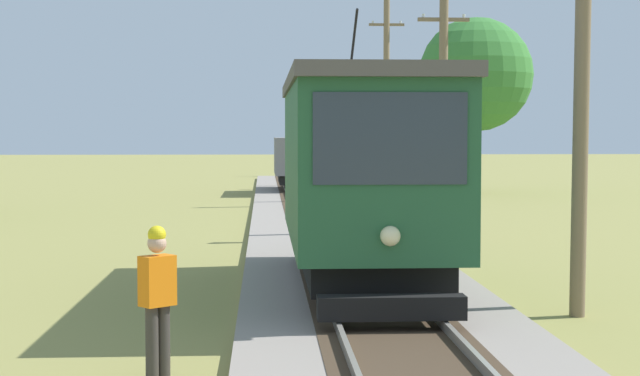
{
  "coord_description": "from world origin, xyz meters",
  "views": [
    {
      "loc": [
        -1.71,
        -1.88,
        2.84
      ],
      "look_at": [
        -0.55,
        18.52,
        1.71
      ],
      "focal_mm": 55.72,
      "sensor_mm": 36.0,
      "label": 1
    }
  ],
  "objects_px": {
    "utility_pole_distant": "(358,123)",
    "track_worker": "(157,295)",
    "utility_pole_horizon": "(337,120)",
    "utility_pole_mid": "(443,111)",
    "freight_car": "(300,160)",
    "utility_pole_far": "(386,100)",
    "utility_pole_near_tram": "(582,49)",
    "gravel_pile": "(414,186)",
    "tree_left_near": "(476,75)",
    "red_tram": "(361,170)"
  },
  "relations": [
    {
      "from": "utility_pole_distant",
      "to": "track_worker",
      "type": "xyz_separation_m",
      "value": [
        -6.07,
        -39.38,
        -2.37
      ]
    },
    {
      "from": "utility_pole_distant",
      "to": "utility_pole_horizon",
      "type": "relative_size",
      "value": 0.9
    },
    {
      "from": "utility_pole_mid",
      "to": "track_worker",
      "type": "distance_m",
      "value": 16.64
    },
    {
      "from": "freight_car",
      "to": "utility_pole_far",
      "type": "bearing_deg",
      "value": -67.21
    },
    {
      "from": "freight_car",
      "to": "utility_pole_horizon",
      "type": "xyz_separation_m",
      "value": [
        3.14,
        19.3,
        2.15
      ]
    },
    {
      "from": "utility_pole_mid",
      "to": "utility_pole_distant",
      "type": "xyz_separation_m",
      "value": [
        0.0,
        24.09,
        -0.09
      ]
    },
    {
      "from": "utility_pole_near_tram",
      "to": "utility_pole_far",
      "type": "xyz_separation_m",
      "value": [
        0.0,
        24.22,
        0.03
      ]
    },
    {
      "from": "utility_pole_mid",
      "to": "gravel_pile",
      "type": "bearing_deg",
      "value": 83.83
    },
    {
      "from": "utility_pole_distant",
      "to": "track_worker",
      "type": "distance_m",
      "value": 39.92
    },
    {
      "from": "tree_left_near",
      "to": "utility_pole_horizon",
      "type": "bearing_deg",
      "value": 104.54
    },
    {
      "from": "red_tram",
      "to": "utility_pole_near_tram",
      "type": "height_order",
      "value": "utility_pole_near_tram"
    },
    {
      "from": "utility_pole_horizon",
      "to": "track_worker",
      "type": "relative_size",
      "value": 4.05
    },
    {
      "from": "utility_pole_mid",
      "to": "tree_left_near",
      "type": "distance_m",
      "value": 20.35
    },
    {
      "from": "utility_pole_mid",
      "to": "utility_pole_horizon",
      "type": "bearing_deg",
      "value": 90.0
    },
    {
      "from": "utility_pole_far",
      "to": "utility_pole_distant",
      "type": "distance_m",
      "value": 11.65
    },
    {
      "from": "red_tram",
      "to": "tree_left_near",
      "type": "relative_size",
      "value": 1.03
    },
    {
      "from": "gravel_pile",
      "to": "tree_left_near",
      "type": "relative_size",
      "value": 0.31
    },
    {
      "from": "utility_pole_near_tram",
      "to": "gravel_pile",
      "type": "bearing_deg",
      "value": 86.33
    },
    {
      "from": "utility_pole_near_tram",
      "to": "utility_pole_mid",
      "type": "height_order",
      "value": "utility_pole_near_tram"
    },
    {
      "from": "red_tram",
      "to": "track_worker",
      "type": "bearing_deg",
      "value": -116.3
    },
    {
      "from": "freight_car",
      "to": "track_worker",
      "type": "height_order",
      "value": "freight_car"
    },
    {
      "from": "red_tram",
      "to": "utility_pole_near_tram",
      "type": "relative_size",
      "value": 1.06
    },
    {
      "from": "tree_left_near",
      "to": "utility_pole_distant",
      "type": "bearing_deg",
      "value": 138.52
    },
    {
      "from": "utility_pole_far",
      "to": "track_worker",
      "type": "relative_size",
      "value": 4.53
    },
    {
      "from": "utility_pole_mid",
      "to": "utility_pole_far",
      "type": "xyz_separation_m",
      "value": [
        0.0,
        12.46,
        0.69
      ]
    },
    {
      "from": "freight_car",
      "to": "utility_pole_horizon",
      "type": "distance_m",
      "value": 19.67
    },
    {
      "from": "red_tram",
      "to": "utility_pole_distant",
      "type": "height_order",
      "value": "utility_pole_distant"
    },
    {
      "from": "utility_pole_far",
      "to": "red_tram",
      "type": "bearing_deg",
      "value": -98.18
    },
    {
      "from": "utility_pole_distant",
      "to": "freight_car",
      "type": "bearing_deg",
      "value": -127.1
    },
    {
      "from": "red_tram",
      "to": "gravel_pile",
      "type": "bearing_deg",
      "value": 79.33
    },
    {
      "from": "tree_left_near",
      "to": "gravel_pile",
      "type": "bearing_deg",
      "value": -142.77
    },
    {
      "from": "utility_pole_distant",
      "to": "gravel_pile",
      "type": "bearing_deg",
      "value": -75.14
    },
    {
      "from": "utility_pole_horizon",
      "to": "track_worker",
      "type": "bearing_deg",
      "value": -96.35
    },
    {
      "from": "utility_pole_near_tram",
      "to": "utility_pole_distant",
      "type": "height_order",
      "value": "utility_pole_near_tram"
    },
    {
      "from": "utility_pole_far",
      "to": "tree_left_near",
      "type": "height_order",
      "value": "tree_left_near"
    },
    {
      "from": "utility_pole_far",
      "to": "tree_left_near",
      "type": "distance_m",
      "value": 8.87
    },
    {
      "from": "utility_pole_far",
      "to": "utility_pole_horizon",
      "type": "relative_size",
      "value": 1.12
    },
    {
      "from": "utility_pole_far",
      "to": "gravel_pile",
      "type": "bearing_deg",
      "value": 68.3
    },
    {
      "from": "utility_pole_distant",
      "to": "tree_left_near",
      "type": "distance_m",
      "value": 7.16
    },
    {
      "from": "red_tram",
      "to": "utility_pole_near_tram",
      "type": "bearing_deg",
      "value": -37.36
    },
    {
      "from": "freight_car",
      "to": "track_worker",
      "type": "relative_size",
      "value": 2.91
    },
    {
      "from": "freight_car",
      "to": "utility_pole_mid",
      "type": "bearing_deg",
      "value": -81.05
    },
    {
      "from": "utility_pole_near_tram",
      "to": "tree_left_near",
      "type": "xyz_separation_m",
      "value": [
        5.1,
        31.33,
        1.47
      ]
    },
    {
      "from": "utility_pole_far",
      "to": "tree_left_near",
      "type": "relative_size",
      "value": 0.98
    },
    {
      "from": "track_worker",
      "to": "utility_pole_horizon",
      "type": "bearing_deg",
      "value": -46.26
    },
    {
      "from": "freight_car",
      "to": "tree_left_near",
      "type": "relative_size",
      "value": 0.63
    },
    {
      "from": "freight_car",
      "to": "utility_pole_far",
      "type": "height_order",
      "value": "utility_pole_far"
    },
    {
      "from": "red_tram",
      "to": "tree_left_near",
      "type": "bearing_deg",
      "value": 74.11
    },
    {
      "from": "utility_pole_far",
      "to": "gravel_pile",
      "type": "xyz_separation_m",
      "value": [
        1.85,
        4.65,
        -3.66
      ]
    },
    {
      "from": "utility_pole_mid",
      "to": "gravel_pile",
      "type": "distance_m",
      "value": 17.47
    }
  ]
}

